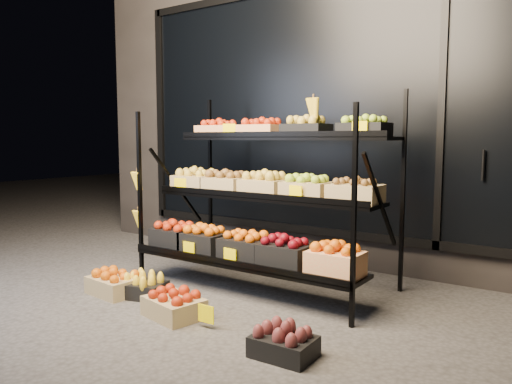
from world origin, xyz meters
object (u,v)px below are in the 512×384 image
Objects in this scene: floor_crate_midleft at (143,286)px; floor_crate_midright at (174,304)px; display_rack at (260,195)px; floor_crate_left at (114,282)px.

floor_crate_midright is (0.52, -0.19, 0.01)m from floor_crate_midleft.
floor_crate_midright is at bearing -94.93° from display_rack.
display_rack reaches higher than floor_crate_midleft.
floor_crate_left is 0.26m from floor_crate_midleft.
floor_crate_midright is at bearing -2.13° from floor_crate_left.
floor_crate_midleft is at bearing 24.08° from floor_crate_left.
display_rack is 4.95× the size of floor_crate_left.
display_rack reaches higher than floor_crate_midright.
display_rack is 5.35× the size of floor_crate_midleft.
floor_crate_midleft is 0.56m from floor_crate_midright.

